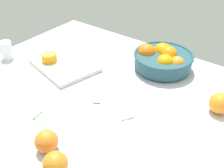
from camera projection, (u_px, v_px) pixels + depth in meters
The scene contains 11 objects.
ground_plane at pixel (120, 102), 109.84cm from camera, with size 144.11×98.36×3.00cm, color silver.
fruit_bowl at pixel (163, 59), 125.53cm from camera, with size 27.02×27.02×10.84cm.
second_glass at pixel (6, 51), 134.02cm from camera, with size 5.96×5.96×8.69cm.
cutting_board at pixel (65, 65), 128.73cm from camera, with size 29.34×22.24×1.93cm, color beige.
orange_half_0 at pixel (49, 57), 128.90cm from camera, with size 7.06×7.06×3.89cm.
loose_orange_0 at pixel (55, 164), 78.31cm from camera, with size 7.38×7.38×7.38cm, color orange.
loose_orange_2 at pixel (220, 103), 100.44cm from camera, with size 7.92×7.92×7.92cm, color orange.
loose_orange_3 at pixel (46, 141), 85.41cm from camera, with size 7.41×7.41×7.41cm, color orange.
spoon at pixel (106, 103), 106.14cm from camera, with size 16.55×7.80×1.00cm.
herb_sprig_0 at pixel (37, 116), 100.43cm from camera, with size 1.59×6.03×1.00cm.
herb_sprig_1 at pixel (128, 119), 99.02cm from camera, with size 3.19×5.21×0.80cm.
Camera 1 is at (49.29, -70.78, 66.96)cm, focal length 44.17 mm.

